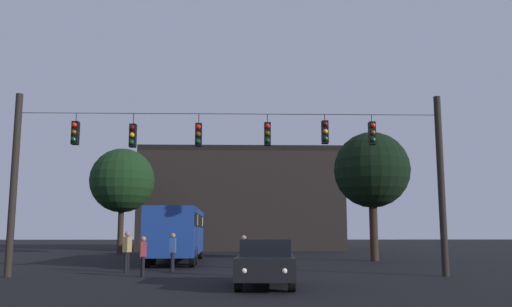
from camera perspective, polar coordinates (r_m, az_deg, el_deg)
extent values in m
plane|color=black|center=(28.90, -2.55, -11.88)|extent=(168.00, 168.00, 0.00)
cylinder|color=black|center=(23.27, -24.65, -2.93)|extent=(0.28, 0.28, 7.35)
cylinder|color=black|center=(22.89, 19.33, -3.14)|extent=(0.28, 0.28, 7.35)
cylinder|color=black|center=(21.85, -2.80, 4.28)|extent=(17.27, 0.02, 0.02)
cylinder|color=black|center=(22.84, -18.81, 3.70)|extent=(0.03, 0.03, 0.35)
cube|color=black|center=(22.72, -18.89, 2.10)|extent=(0.26, 0.32, 0.95)
sphere|color=red|center=(22.61, -18.99, 2.93)|extent=(0.20, 0.20, 0.20)
sphere|color=#5B3D0C|center=(22.55, -19.02, 2.18)|extent=(0.20, 0.20, 0.20)
sphere|color=#0C4219|center=(22.50, -19.06, 1.43)|extent=(0.20, 0.20, 0.20)
cylinder|color=black|center=(22.25, -13.07, 3.65)|extent=(0.03, 0.03, 0.44)
cube|color=black|center=(22.12, -13.13, 1.88)|extent=(0.26, 0.32, 0.95)
sphere|color=#510A0A|center=(22.00, -13.19, 2.73)|extent=(0.20, 0.20, 0.20)
sphere|color=orange|center=(21.94, -13.22, 1.96)|extent=(0.20, 0.20, 0.20)
sphere|color=#0C4219|center=(21.89, -13.25, 1.19)|extent=(0.20, 0.20, 0.20)
cylinder|color=black|center=(21.88, -6.18, 3.74)|extent=(0.03, 0.03, 0.40)
cube|color=black|center=(21.74, -6.21, 2.00)|extent=(0.26, 0.32, 0.95)
sphere|color=red|center=(21.62, -6.23, 2.87)|extent=(0.20, 0.20, 0.20)
sphere|color=#5B3D0C|center=(21.57, -6.25, 2.09)|extent=(0.20, 0.20, 0.20)
sphere|color=#0C4219|center=(21.52, -6.26, 1.30)|extent=(0.20, 0.20, 0.20)
cylinder|color=black|center=(21.83, 1.23, 3.78)|extent=(0.03, 0.03, 0.35)
cube|color=black|center=(21.70, 1.24, 2.10)|extent=(0.26, 0.32, 0.95)
sphere|color=red|center=(21.58, 1.26, 2.97)|extent=(0.20, 0.20, 0.20)
sphere|color=#5B3D0C|center=(21.53, 1.26, 2.19)|extent=(0.20, 0.20, 0.20)
sphere|color=#0C4219|center=(21.47, 1.27, 1.40)|extent=(0.20, 0.20, 0.20)
cylinder|color=black|center=(22.08, 7.41, 3.83)|extent=(0.03, 0.03, 0.26)
cube|color=black|center=(21.96, 7.44, 2.28)|extent=(0.26, 0.32, 0.95)
sphere|color=#510A0A|center=(21.84, 7.49, 3.14)|extent=(0.20, 0.20, 0.20)
sphere|color=orange|center=(21.78, 7.51, 2.37)|extent=(0.20, 0.20, 0.20)
sphere|color=#0C4219|center=(21.73, 7.52, 1.59)|extent=(0.20, 0.20, 0.20)
cylinder|color=black|center=(22.46, 12.35, 3.70)|extent=(0.03, 0.03, 0.30)
cube|color=black|center=(22.34, 12.40, 2.14)|extent=(0.26, 0.32, 0.95)
sphere|color=red|center=(22.22, 12.48, 2.98)|extent=(0.20, 0.20, 0.20)
sphere|color=#5B3D0C|center=(22.17, 12.51, 2.22)|extent=(0.20, 0.20, 0.20)
sphere|color=#0C4219|center=(22.11, 12.53, 1.46)|extent=(0.20, 0.20, 0.20)
cube|color=navy|center=(31.18, -8.42, -8.33)|extent=(2.83, 11.07, 2.50)
cube|color=black|center=(31.18, -8.40, -7.21)|extent=(2.85, 10.41, 0.70)
cylinder|color=black|center=(35.25, -9.71, -10.32)|extent=(0.31, 1.01, 1.00)
cylinder|color=black|center=(35.07, -6.04, -10.40)|extent=(0.31, 1.01, 1.00)
cylinder|color=black|center=(29.14, -11.08, -10.72)|extent=(0.31, 1.01, 1.00)
cylinder|color=black|center=(28.93, -6.64, -10.84)|extent=(0.31, 1.01, 1.00)
cylinder|color=black|center=(27.18, -11.66, -10.89)|extent=(0.31, 1.01, 1.00)
cylinder|color=black|center=(26.95, -6.90, -11.02)|extent=(0.31, 1.01, 1.00)
cube|color=beige|center=(34.47, -7.90, -7.32)|extent=(2.58, 0.88, 0.56)
cube|color=beige|center=(28.44, -8.90, -7.09)|extent=(2.58, 0.88, 0.56)
cube|color=black|center=(17.54, 1.08, -12.02)|extent=(2.08, 4.41, 0.68)
cube|color=black|center=(17.66, 1.08, -10.05)|extent=(1.73, 2.42, 0.52)
cylinder|color=black|center=(16.15, 3.86, -13.53)|extent=(0.26, 0.65, 0.64)
cylinder|color=black|center=(16.19, -1.90, -13.54)|extent=(0.26, 0.65, 0.64)
cylinder|color=black|center=(18.98, 3.62, -12.76)|extent=(0.26, 0.65, 0.64)
cylinder|color=black|center=(19.01, -1.27, -12.77)|extent=(0.26, 0.65, 0.64)
sphere|color=white|center=(15.44, 3.11, -12.51)|extent=(0.18, 0.18, 0.18)
sphere|color=white|center=(15.47, -1.27, -12.52)|extent=(0.18, 0.18, 0.18)
cylinder|color=black|center=(21.88, -12.15, -11.82)|extent=(0.14, 0.14, 0.78)
cylinder|color=black|center=(21.72, -12.10, -11.85)|extent=(0.14, 0.14, 0.78)
cube|color=maroon|center=(21.77, -12.07, -10.04)|extent=(0.33, 0.41, 0.59)
sphere|color=#8C6B51|center=(21.76, -12.04, -8.99)|extent=(0.21, 0.21, 0.21)
cylinder|color=black|center=(24.04, -13.66, -11.33)|extent=(0.14, 0.14, 0.87)
cylinder|color=black|center=(23.91, -13.88, -11.34)|extent=(0.14, 0.14, 0.87)
cube|color=#997F4C|center=(23.94, -13.70, -9.51)|extent=(0.36, 0.42, 0.66)
sphere|color=#8C6B51|center=(23.94, -13.67, -8.44)|extent=(0.24, 0.24, 0.24)
cylinder|color=black|center=(24.37, -8.96, -11.46)|extent=(0.14, 0.14, 0.84)
cylinder|color=black|center=(24.22, -9.03, -11.48)|extent=(0.14, 0.14, 0.84)
cube|color=#2D4C7F|center=(24.26, -8.96, -9.75)|extent=(0.26, 0.37, 0.63)
sphere|color=#8C6B51|center=(24.26, -8.93, -8.74)|extent=(0.23, 0.23, 0.23)
cylinder|color=black|center=(21.55, -1.37, -12.03)|extent=(0.14, 0.14, 0.80)
cylinder|color=black|center=(21.39, -1.33, -12.06)|extent=(0.14, 0.14, 0.80)
cube|color=#2D4C7F|center=(21.43, -1.34, -10.18)|extent=(0.28, 0.38, 0.60)
sphere|color=#8C6B51|center=(21.42, -1.34, -9.09)|extent=(0.22, 0.22, 0.22)
cube|color=black|center=(52.90, -1.57, -5.41)|extent=(18.81, 11.29, 9.00)
cube|color=black|center=(53.36, -1.55, -0.31)|extent=(18.81, 11.29, 0.50)
cylinder|color=#2D2116|center=(43.51, -14.39, -7.81)|extent=(0.45, 0.45, 4.01)
sphere|color=black|center=(43.70, -14.21, -2.83)|extent=(5.12, 5.12, 5.12)
cylinder|color=#2D2116|center=(33.23, 12.56, -7.87)|extent=(0.49, 0.49, 3.89)
sphere|color=black|center=(33.44, 12.37, -1.73)|extent=(4.67, 4.67, 4.67)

